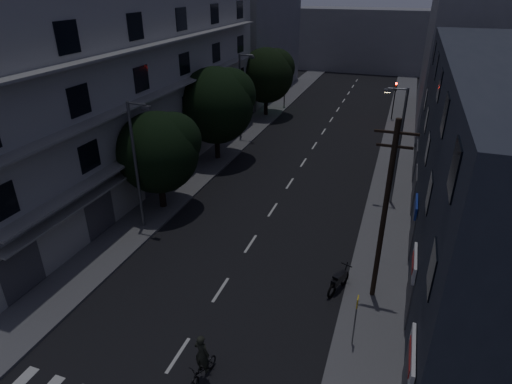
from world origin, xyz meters
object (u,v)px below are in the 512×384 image
Objects in this scene: bus_stop_sign at (356,313)px; motorcycle at (339,281)px; utility_pole at (385,211)px; cyclist at (203,365)px.

motorcycle is at bearing 108.43° from bus_stop_sign.
utility_pole reaches higher than cyclist.
bus_stop_sign is 1.27× the size of motorcycle.
utility_pole is 10.15m from cyclist.
motorcycle is at bearing 69.52° from cyclist.
motorcycle is 8.29m from cyclist.
motorcycle is (-1.69, -0.05, -4.34)m from utility_pole.
bus_stop_sign is at bearing -51.43° from motorcycle.
bus_stop_sign is 4.01m from motorcycle.
cyclist is at bearing -145.81° from bus_stop_sign.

